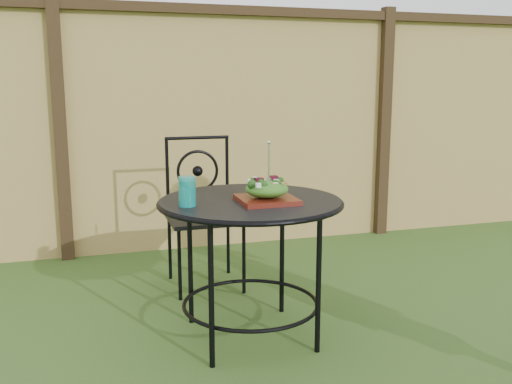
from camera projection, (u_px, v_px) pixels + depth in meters
The scene contains 8 objects.
ground at pixel (357, 369), 2.61m from camera, with size 60.00×60.00×0.00m, color #274B18.
fence at pixel (234, 127), 4.50m from camera, with size 8.00×0.12×1.90m.
patio_table at pixel (250, 227), 2.85m from camera, with size 0.92×0.92×0.72m.
patio_chair at pixel (203, 208), 3.65m from camera, with size 0.46×0.46×0.95m.
salad_plate at pixel (267, 200), 2.76m from camera, with size 0.27×0.27×0.02m, color #4F0B0B.
salad at pixel (267, 189), 2.75m from camera, with size 0.21×0.21×0.08m, color #235614.
fork at pixel (269, 162), 2.72m from camera, with size 0.01×0.01×0.18m, color silver.
drinking_glass at pixel (187, 191), 2.65m from camera, with size 0.08×0.08×0.14m, color #0C938D.
Camera 1 is at (-1.14, -2.17, 1.29)m, focal length 40.00 mm.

